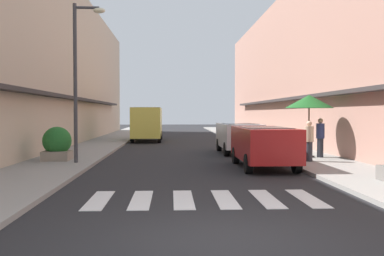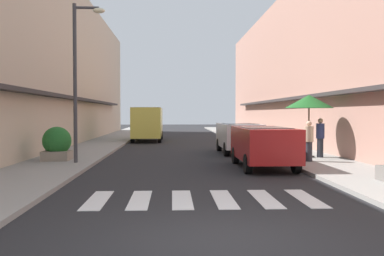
% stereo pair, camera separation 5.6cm
% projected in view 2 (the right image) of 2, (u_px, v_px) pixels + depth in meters
% --- Properties ---
extents(ground_plane, '(103.13, 103.13, 0.00)m').
position_uv_depth(ground_plane, '(184.00, 147.00, 25.32)').
color(ground_plane, '#232326').
extents(sidewalk_left, '(2.81, 65.63, 0.12)m').
position_uv_depth(sidewalk_left, '(97.00, 146.00, 25.09)').
color(sidewalk_left, gray).
rests_on(sidewalk_left, ground_plane).
extents(sidewalk_right, '(2.81, 65.63, 0.12)m').
position_uv_depth(sidewalk_right, '(270.00, 146.00, 25.55)').
color(sidewalk_right, gray).
rests_on(sidewalk_right, ground_plane).
extents(building_row_left, '(5.50, 44.19, 9.79)m').
position_uv_depth(building_row_left, '(35.00, 64.00, 26.09)').
color(building_row_left, '#C6B299').
rests_on(building_row_left, ground_plane).
extents(building_row_right, '(5.50, 44.19, 9.67)m').
position_uv_depth(building_row_right, '(328.00, 67.00, 26.91)').
color(building_row_right, '#A87A6B').
rests_on(building_row_right, ground_plane).
extents(crosswalk, '(5.20, 2.20, 0.01)m').
position_uv_depth(crosswalk, '(203.00, 199.00, 9.92)').
color(crosswalk, silver).
rests_on(crosswalk, ground_plane).
extents(parked_car_near, '(1.83, 4.32, 1.47)m').
position_uv_depth(parked_car_near, '(263.00, 142.00, 15.56)').
color(parked_car_near, maroon).
rests_on(parked_car_near, ground_plane).
extents(parked_car_mid, '(1.84, 4.29, 1.47)m').
position_uv_depth(parked_car_mid, '(239.00, 135.00, 21.31)').
color(parked_car_mid, silver).
rests_on(parked_car_mid, ground_plane).
extents(delivery_van, '(2.03, 5.41, 2.37)m').
position_uv_depth(delivery_van, '(148.00, 121.00, 30.60)').
color(delivery_van, '#D8CC4C').
rests_on(delivery_van, ground_plane).
extents(street_lamp, '(1.19, 0.28, 5.90)m').
position_uv_depth(street_lamp, '(80.00, 67.00, 16.18)').
color(street_lamp, '#38383D').
rests_on(street_lamp, sidewalk_left).
extents(cafe_umbrella, '(2.01, 2.01, 2.61)m').
position_uv_depth(cafe_umbrella, '(309.00, 102.00, 18.22)').
color(cafe_umbrella, '#262626').
rests_on(cafe_umbrella, sidewalk_right).
extents(planter_midblock, '(1.12, 1.12, 1.32)m').
position_uv_depth(planter_midblock, '(57.00, 144.00, 17.12)').
color(planter_midblock, gray).
rests_on(planter_midblock, sidewalk_left).
extents(pedestrian_walking_near, '(0.34, 0.34, 1.63)m').
position_uv_depth(pedestrian_walking_near, '(320.00, 137.00, 18.23)').
color(pedestrian_walking_near, '#282B33').
rests_on(pedestrian_walking_near, sidewalk_right).
extents(pedestrian_walking_far, '(0.34, 0.34, 1.55)m').
position_uv_depth(pedestrian_walking_far, '(309.00, 140.00, 16.68)').
color(pedestrian_walking_far, '#282B33').
rests_on(pedestrian_walking_far, sidewalk_right).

